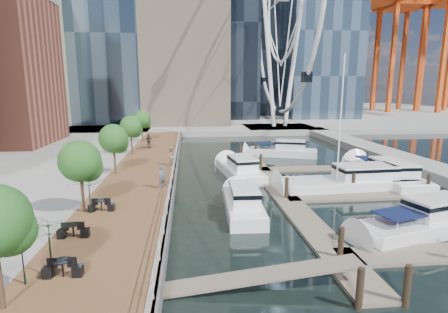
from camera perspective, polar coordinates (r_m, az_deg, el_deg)
ground at (r=20.54m, az=8.10°, el=-14.22°), size 520.00×520.00×0.00m
boardwalk at (r=34.27m, az=-12.98°, el=-3.10°), size 6.00×60.00×1.00m
seawall at (r=34.02m, az=-7.96°, el=-3.02°), size 0.25×60.00×1.00m
land_far at (r=120.35m, az=-3.69°, el=7.17°), size 200.00×114.00×1.00m
breakwater at (r=46.04m, az=26.64°, el=-0.40°), size 4.00×60.00×1.00m
pier at (r=72.90m, az=9.01°, el=4.49°), size 14.00×12.00×1.00m
railing at (r=33.79m, az=-8.17°, el=-1.34°), size 0.10×60.00×1.05m
floating_docks at (r=31.78m, az=17.84°, el=-4.49°), size 16.00×34.00×2.60m
port_cranes at (r=135.19m, az=27.45°, el=14.69°), size 40.00×52.00×38.00m
street_trees at (r=32.98m, az=-17.62°, el=2.82°), size 2.60×42.60×4.60m
cafe_tables at (r=18.51m, az=-24.03°, el=-13.40°), size 2.50×13.70×0.74m
yacht_foreground at (r=25.10m, az=29.57°, el=-10.80°), size 10.33×5.25×2.15m
pedestrian_near at (r=27.81m, az=-10.12°, el=-3.29°), size 0.76×0.79×1.83m
pedestrian_mid at (r=35.90m, az=-8.70°, el=0.06°), size 1.14×1.15×1.88m
pedestrian_far at (r=46.74m, az=-12.15°, el=2.49°), size 1.19×0.82×1.87m
moored_yachts at (r=32.88m, az=17.85°, el=-4.86°), size 18.29×40.60×11.50m
cafe_seating at (r=18.16m, az=-26.01°, el=-10.97°), size 4.36×11.47×2.73m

